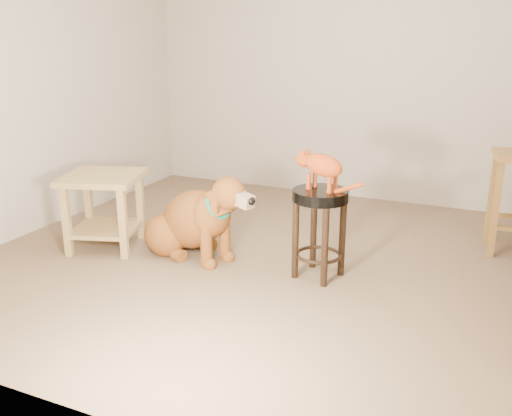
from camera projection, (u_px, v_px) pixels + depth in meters
The scene contains 6 objects.
floor at pixel (283, 264), 4.27m from camera, with size 4.50×4.00×0.01m, color brown.
room_shell at pixel (287, 30), 3.77m from camera, with size 4.54×4.04×2.62m.
padded_stool at pixel (320, 216), 3.92m from camera, with size 0.39×0.39×0.63m.
side_table at pixel (104, 200), 4.49m from camera, with size 0.73×0.73×0.60m.
golden_retriever at pixel (194, 222), 4.35m from camera, with size 1.11×0.69×0.74m.
tabby_kitten at pixel (320, 166), 3.83m from camera, with size 0.49×0.21×0.31m.
Camera 1 is at (1.45, -3.68, 1.67)m, focal length 40.00 mm.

